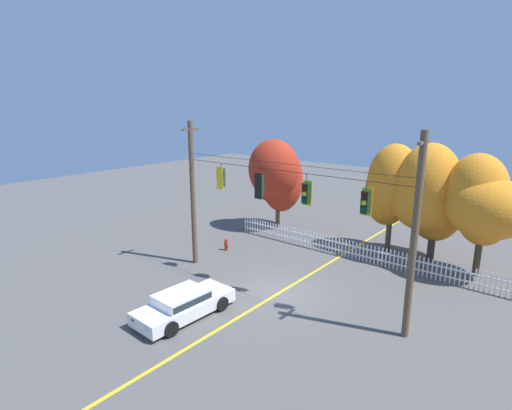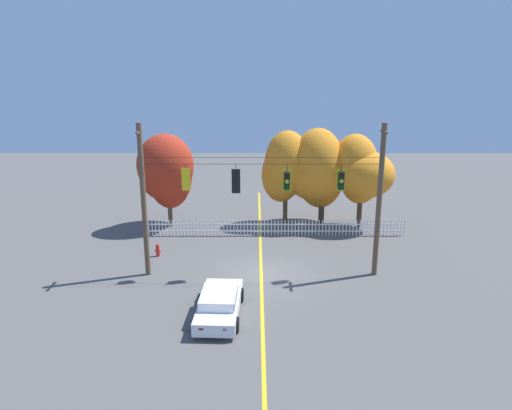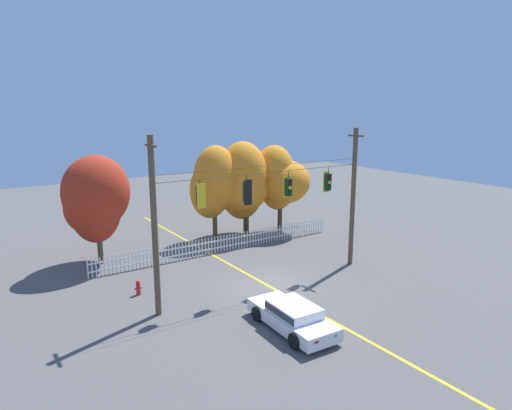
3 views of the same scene
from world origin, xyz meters
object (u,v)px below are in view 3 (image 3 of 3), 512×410
object	(u,v)px
traffic_signal_westbound_side	(288,187)
autumn_maple_near_fence	(94,200)
autumn_maple_far_west	(279,180)
traffic_signal_southbound_primary	(200,195)
autumn_oak_far_east	(242,183)
autumn_maple_mid	(213,184)
traffic_signal_eastbound_side	(247,192)
fire_hydrant	(138,288)
parked_car	(293,316)
traffic_signal_northbound_secondary	(328,182)

from	to	relation	value
traffic_signal_westbound_side	autumn_maple_near_fence	size ratio (longest dim) A/B	0.22
autumn_maple_near_fence	autumn_maple_far_west	xyz separation A→B (m)	(13.15, -0.20, 0.05)
traffic_signal_southbound_primary	autumn_oak_far_east	distance (m)	11.87
autumn_maple_mid	autumn_maple_far_west	size ratio (longest dim) A/B	1.03
traffic_signal_eastbound_side	autumn_maple_mid	bearing A→B (deg)	71.33
traffic_signal_southbound_primary	autumn_oak_far_east	world-z (taller)	autumn_oak_far_east
autumn_maple_mid	autumn_oak_far_east	xyz separation A→B (m)	(2.27, -0.02, -0.16)
autumn_oak_far_east	fire_hydrant	world-z (taller)	autumn_oak_far_east
autumn_oak_far_east	autumn_maple_near_fence	bearing A→B (deg)	-176.97
traffic_signal_eastbound_side	autumn_maple_far_west	bearing A→B (deg)	45.18
autumn_maple_far_west	fire_hydrant	world-z (taller)	autumn_maple_far_west
autumn_maple_mid	traffic_signal_southbound_primary	bearing A→B (deg)	-121.79
parked_car	fire_hydrant	xyz separation A→B (m)	(-4.12, 7.04, -0.23)
traffic_signal_eastbound_side	traffic_signal_southbound_primary	bearing A→B (deg)	179.98
traffic_signal_northbound_secondary	autumn_maple_near_fence	xyz separation A→B (m)	(-10.38, 8.29, -1.22)
traffic_signal_eastbound_side	traffic_signal_westbound_side	size ratio (longest dim) A/B	1.03
traffic_signal_southbound_primary	parked_car	world-z (taller)	traffic_signal_southbound_primary
autumn_maple_near_fence	parked_car	distance (m)	13.90
autumn_maple_far_west	traffic_signal_northbound_secondary	bearing A→B (deg)	-108.92
autumn_maple_mid	fire_hydrant	distance (m)	10.58
traffic_signal_westbound_side	autumn_maple_near_fence	bearing A→B (deg)	132.67
autumn_maple_near_fence	autumn_maple_mid	bearing A→B (deg)	4.00
traffic_signal_southbound_primary	autumn_maple_far_west	world-z (taller)	autumn_maple_far_west
traffic_signal_eastbound_side	traffic_signal_northbound_secondary	distance (m)	5.29
fire_hydrant	traffic_signal_southbound_primary	bearing A→B (deg)	-49.59
autumn_oak_far_east	autumn_maple_far_west	world-z (taller)	autumn_oak_far_east
autumn_maple_near_fence	autumn_maple_far_west	world-z (taller)	autumn_maple_near_fence
autumn_maple_near_fence	parked_car	world-z (taller)	autumn_maple_near_fence
traffic_signal_westbound_side	autumn_oak_far_east	bearing A→B (deg)	72.91
autumn_oak_far_east	parked_car	world-z (taller)	autumn_oak_far_east
traffic_signal_eastbound_side	autumn_maple_far_west	distance (m)	11.50
traffic_signal_southbound_primary	autumn_maple_near_fence	xyz separation A→B (m)	(-2.58, 8.31, -1.32)
autumn_maple_mid	autumn_oak_far_east	bearing A→B (deg)	-0.41
autumn_maple_near_fence	fire_hydrant	distance (m)	6.70
traffic_signal_westbound_side	autumn_maple_far_west	xyz separation A→B (m)	(5.51, 8.09, -1.15)
traffic_signal_northbound_secondary	autumn_oak_far_east	world-z (taller)	autumn_oak_far_east
autumn_maple_mid	autumn_oak_far_east	distance (m)	2.28
traffic_signal_eastbound_side	parked_car	world-z (taller)	traffic_signal_eastbound_side
traffic_signal_southbound_primary	traffic_signal_eastbound_side	bearing A→B (deg)	-0.02
fire_hydrant	autumn_maple_mid	bearing A→B (deg)	39.08
traffic_signal_westbound_side	traffic_signal_northbound_secondary	bearing A→B (deg)	0.00
parked_car	traffic_signal_southbound_primary	bearing A→B (deg)	113.20
traffic_signal_northbound_secondary	autumn_maple_mid	size ratio (longest dim) A/B	0.21
traffic_signal_westbound_side	autumn_oak_far_east	distance (m)	9.34
fire_hydrant	traffic_signal_northbound_secondary	bearing A→B (deg)	-14.49
traffic_signal_northbound_secondary	traffic_signal_southbound_primary	bearing A→B (deg)	-179.86
traffic_signal_eastbound_side	parked_car	size ratio (longest dim) A/B	0.33
traffic_signal_westbound_side	autumn_maple_far_west	world-z (taller)	autumn_maple_far_west
traffic_signal_northbound_secondary	parked_car	distance (m)	8.64
traffic_signal_southbound_primary	parked_car	distance (m)	6.66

